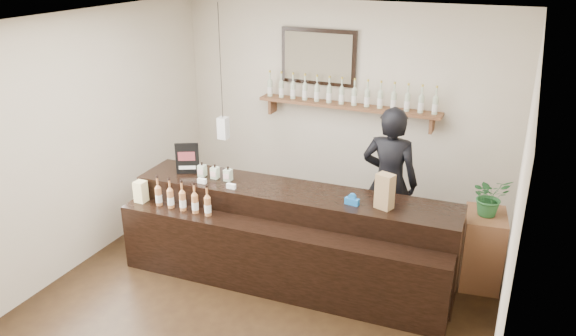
{
  "coord_description": "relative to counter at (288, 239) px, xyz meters",
  "views": [
    {
      "loc": [
        2.2,
        -4.33,
        3.42
      ],
      "look_at": [
        -0.0,
        0.7,
        1.23
      ],
      "focal_mm": 35.0,
      "sensor_mm": 36.0,
      "label": 1
    }
  ],
  "objects": [
    {
      "name": "paper_bag",
      "position": [
        1.0,
        0.09,
        0.71
      ],
      "size": [
        0.2,
        0.17,
        0.36
      ],
      "color": "olive",
      "rests_on": "counter"
    },
    {
      "name": "ground",
      "position": [
        -0.05,
        -0.57,
        -0.46
      ],
      "size": [
        5.0,
        5.0,
        0.0
      ],
      "primitive_type": "plane",
      "color": "black",
      "rests_on": "ground"
    },
    {
      "name": "room_shell",
      "position": [
        -0.05,
        -0.57,
        1.24
      ],
      "size": [
        5.0,
        5.0,
        5.0
      ],
      "color": "beige",
      "rests_on": "ground"
    },
    {
      "name": "potted_plant",
      "position": [
        1.95,
        0.73,
        0.56
      ],
      "size": [
        0.49,
        0.48,
        0.42
      ],
      "primitive_type": "imported",
      "rotation": [
        0.0,
        0.0,
        0.64
      ],
      "color": "#255C2B",
      "rests_on": "side_cabinet"
    },
    {
      "name": "side_cabinet",
      "position": [
        1.95,
        0.73,
        -0.06
      ],
      "size": [
        0.48,
        0.61,
        0.81
      ],
      "color": "brown",
      "rests_on": "ground"
    },
    {
      "name": "counter",
      "position": [
        0.0,
        0.0,
        0.0
      ],
      "size": [
        3.56,
        1.07,
        1.15
      ],
      "color": "black",
      "rests_on": "ground"
    },
    {
      "name": "tape_dispenser",
      "position": [
        0.69,
        0.04,
        0.57
      ],
      "size": [
        0.15,
        0.07,
        0.12
      ],
      "color": "#185FAB",
      "rests_on": "counter"
    },
    {
      "name": "promo_sign",
      "position": [
        -1.28,
        0.08,
        0.71
      ],
      "size": [
        0.24,
        0.14,
        0.37
      ],
      "color": "black",
      "rests_on": "counter"
    },
    {
      "name": "back_wall_decor",
      "position": [
        -0.19,
        1.8,
        1.29
      ],
      "size": [
        2.66,
        0.96,
        1.69
      ],
      "color": "brown",
      "rests_on": "ground"
    },
    {
      "name": "shopkeeper",
      "position": [
        0.84,
        0.98,
        0.55
      ],
      "size": [
        0.74,
        0.49,
        2.02
      ],
      "primitive_type": "imported",
      "rotation": [
        0.0,
        0.0,
        3.13
      ],
      "color": "black",
      "rests_on": "ground"
    }
  ]
}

